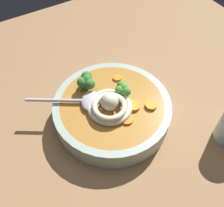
{
  "coord_description": "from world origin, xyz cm",
  "views": [
    {
      "loc": [
        28.04,
        -22.43,
        53.76
      ],
      "look_at": [
        -2.77,
        -3.74,
        8.09
      ],
      "focal_mm": 40.68,
      "sensor_mm": 36.0,
      "label": 1
    }
  ],
  "objects": [
    {
      "name": "soup_spoon",
      "position": [
        -6.1,
        -8.95,
        8.89
      ],
      "size": [
        12.13,
        16.32,
        1.6
      ],
      "rotation": [
        0.0,
        0.0,
        4.14
      ],
      "color": "#B7B7BC",
      "rests_on": "soup_bowl"
    },
    {
      "name": "broccoli_floret_beside_chili",
      "position": [
        -3.74,
        -0.19,
        10.16
      ],
      "size": [
        4.18,
        3.6,
        3.31
      ],
      "color": "#7A9E60",
      "rests_on": "soup_bowl"
    },
    {
      "name": "carrot_slice_left",
      "position": [
        2.77,
        -3.31,
        8.36
      ],
      "size": [
        2.95,
        2.95,
        0.53
      ],
      "primitive_type": "cylinder",
      "color": "orange",
      "rests_on": "soup_bowl"
    },
    {
      "name": "carrot_slice_right",
      "position": [
        2.49,
        3.44,
        8.45
      ],
      "size": [
        2.71,
        2.71,
        0.71
      ],
      "primitive_type": "cylinder",
      "color": "orange",
      "rests_on": "soup_bowl"
    },
    {
      "name": "noodle_pile",
      "position": [
        -1.6,
        -5.06,
        9.5
      ],
      "size": [
        11.23,
        11.01,
        4.51
      ],
      "color": "beige",
      "rests_on": "soup_bowl"
    },
    {
      "name": "broccoli_floret_front",
      "position": [
        -9.94,
        -6.38,
        10.57
      ],
      "size": [
        4.99,
        4.3,
        3.95
      ],
      "color": "#7A9E60",
      "rests_on": "soup_bowl"
    },
    {
      "name": "soup_bowl",
      "position": [
        -2.77,
        -3.74,
        5.42
      ],
      "size": [
        27.4,
        27.4,
        5.52
      ],
      "color": "#9EB2A3",
      "rests_on": "table_slab"
    },
    {
      "name": "carrot_slice_beside_noodles",
      "position": [
        0.66,
        -0.15,
        8.48
      ],
      "size": [
        2.84,
        2.84,
        0.78
      ],
      "primitive_type": "cylinder",
      "color": "orange",
      "rests_on": "soup_bowl"
    },
    {
      "name": "table_slab",
      "position": [
        0.0,
        0.0,
        1.28
      ],
      "size": [
        114.15,
        114.15,
        2.57
      ],
      "primitive_type": "cube",
      "color": "#936D47",
      "rests_on": "ground"
    },
    {
      "name": "carrot_slice_extra_a",
      "position": [
        -8.84,
        1.47,
        8.36
      ],
      "size": [
        2.06,
        2.06,
        0.53
      ],
      "primitive_type": "cylinder",
      "color": "orange",
      "rests_on": "soup_bowl"
    }
  ]
}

